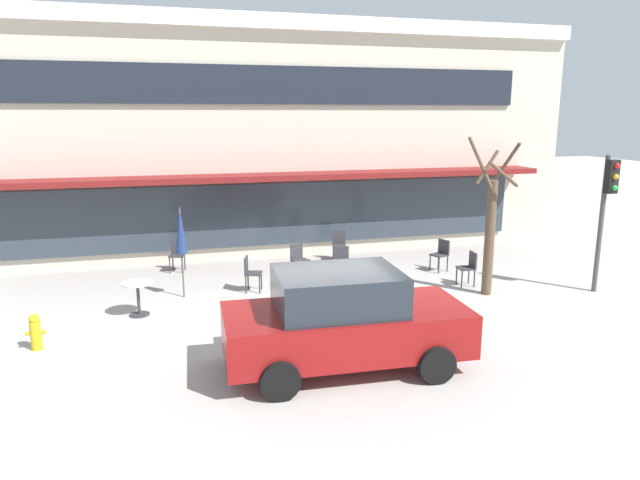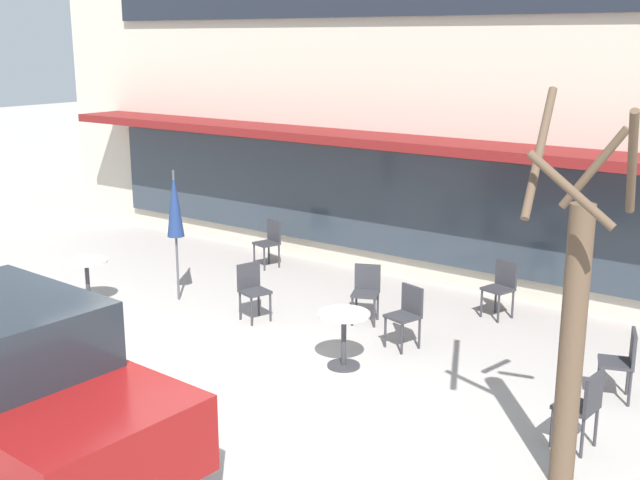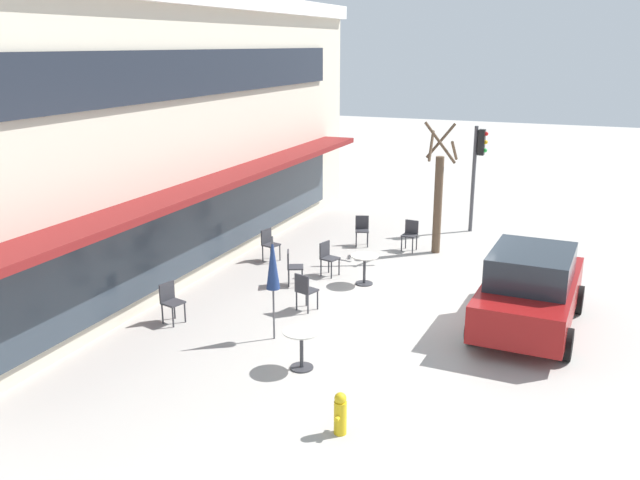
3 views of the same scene
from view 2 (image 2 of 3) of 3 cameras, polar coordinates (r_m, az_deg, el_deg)
The scene contains 14 objects.
ground_plane at distance 10.07m, azimuth -9.09°, elevation -11.14°, with size 80.00×80.00×0.00m, color #ADA8A0.
building_facade at distance 17.55m, azimuth 14.77°, elevation 11.52°, with size 19.75×9.10×7.20m.
cafe_table_near_wall at distance 10.69m, azimuth 1.70°, elevation -6.44°, with size 0.70×0.70×0.76m.
cafe_table_streetside at distance 13.67m, azimuth -16.23°, elevation -2.37°, with size 0.70×0.70×0.76m.
patio_umbrella_green_folded at distance 13.31m, azimuth -10.30°, elevation 2.48°, with size 0.28×0.28×2.20m.
cafe_chair_0 at distance 9.07m, azimuth 18.19°, elevation -11.01°, with size 0.44×0.44×0.89m.
cafe_chair_1 at distance 10.40m, azimuth 20.73°, elevation -7.93°, with size 0.51×0.51×0.89m.
cafe_chair_2 at distance 12.48m, azimuth -4.84°, elevation -3.36°, with size 0.50×0.50×0.89m.
cafe_chair_3 at distance 11.41m, azimuth 6.19°, elevation -5.09°, with size 0.49×0.49×0.89m.
cafe_chair_4 at distance 15.33m, azimuth -3.60°, elevation -0.00°, with size 0.49×0.49×0.89m.
cafe_chair_5 at distance 12.37m, azimuth 3.31°, elevation -3.49°, with size 0.53×0.53×0.89m.
cafe_chair_6 at distance 12.87m, azimuth 12.77°, elevation -3.13°, with size 0.49×0.49×0.89m.
parked_sedan at distance 8.80m, azimuth -21.49°, elevation -9.59°, with size 4.27×2.16×1.76m.
street_tree at distance 7.96m, azimuth 17.55°, elevation -5.62°, with size 1.03×1.02×3.83m.
Camera 2 is at (6.61, -6.28, 4.28)m, focal length 45.00 mm.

